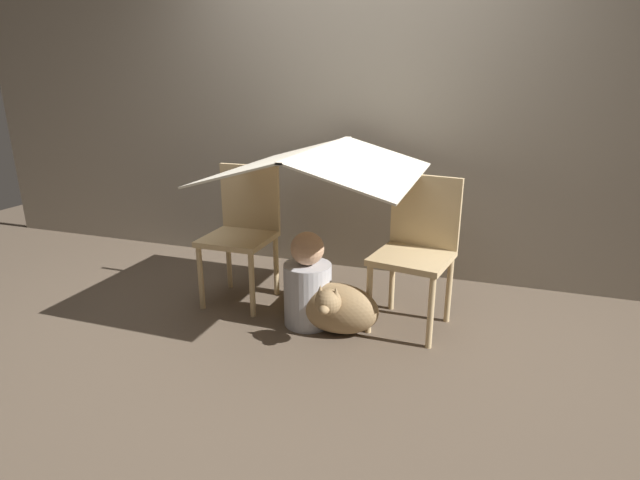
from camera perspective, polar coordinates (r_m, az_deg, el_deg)
The scene contains 8 objects.
ground_plane at distance 3.07m, azimuth -1.52°, elevation -10.23°, with size 8.80×8.80×0.00m, color brown.
wall_back at distance 3.82m, azimuth 4.60°, elevation 14.82°, with size 7.00×0.05×2.50m.
chair_left at distance 3.38m, azimuth -8.79°, elevation 1.45°, with size 0.43×0.43×0.91m.
chair_right at distance 3.04m, azimuth 11.02°, elevation -0.57°, with size 0.50×0.50×0.91m.
sheet_canopy at distance 2.98m, azimuth 0.00°, elevation 9.00°, with size 1.15×1.22×0.17m.
person_front at distance 3.05m, azimuth -1.42°, elevation -5.21°, with size 0.29×0.29×0.59m.
dog at distance 2.97m, azimuth 1.94°, elevation -7.73°, with size 0.50×0.42×0.37m.
floor_cushion at distance 3.35m, azimuth -0.24°, elevation -6.77°, with size 0.36×0.29×0.10m.
Camera 1 is at (0.96, -2.54, 1.44)m, focal length 28.00 mm.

